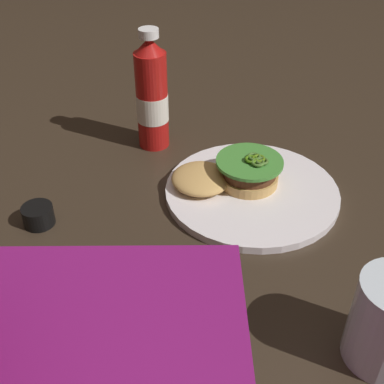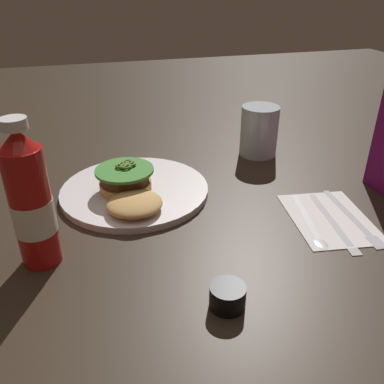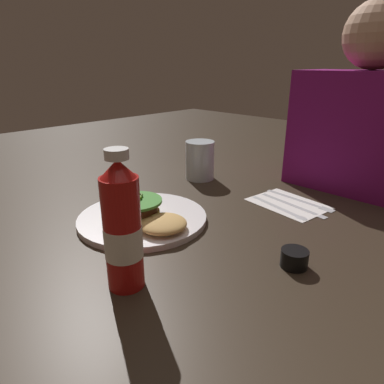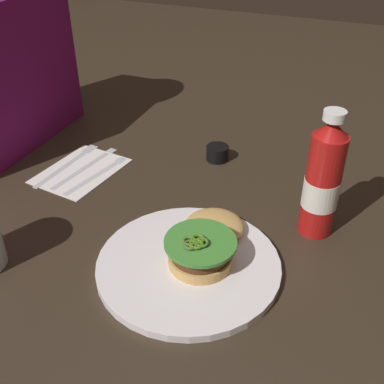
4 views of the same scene
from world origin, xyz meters
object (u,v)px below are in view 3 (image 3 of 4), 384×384
Objects in this scene: burger_sandwich at (146,214)px; fork_utensil at (304,201)px; dinner_plate at (143,218)px; condiment_cup at (294,258)px; spoon_utensil at (287,210)px; diner_person at (364,116)px; butter_knife at (296,205)px; ketchup_bottle at (122,229)px; napkin at (288,204)px; water_glass at (200,160)px.

fork_utensil is at bearing 64.74° from burger_sandwich.
condiment_cup reaches higher than dinner_plate.
diner_person is (0.05, 0.29, 0.20)m from spoon_utensil.
spoon_utensil is 0.04m from butter_knife.
fork_utensil is at bearing 85.83° from ketchup_bottle.
ketchup_bottle reaches higher than butter_knife.
burger_sandwich is at bearing -118.06° from butter_knife.
burger_sandwich reaches higher than dinner_plate.
butter_knife is 0.04m from fork_utensil.
burger_sandwich is at bearing -115.26° from fork_utensil.
spoon_utensil is 0.09m from fork_utensil.
fork_utensil reaches higher than napkin.
water_glass is (-0.30, 0.49, -0.04)m from ketchup_bottle.
napkin is 0.05m from fork_utensil.
condiment_cup is at bearing 11.84° from dinner_plate.
condiment_cup reaches higher than spoon_utensil.
dinner_plate is 1.60× the size of napkin.
condiment_cup is at bearing 54.98° from ketchup_bottle.
condiment_cup is 0.27× the size of spoon_utensil.
spoon_utensil and fork_utensil have the same top height.
ketchup_bottle is 0.31m from condiment_cup.
napkin is 0.33m from diner_person.
water_glass is 0.53m from condiment_cup.
burger_sandwich is at bearing -65.41° from water_glass.
spoon_utensil is at bearing -64.58° from napkin.
dinner_plate is 0.05m from burger_sandwich.
ketchup_bottle reaches higher than spoon_utensil.
condiment_cup is 0.25× the size of fork_utensil.
ketchup_bottle is 0.46× the size of diner_person.
condiment_cup is (0.47, -0.25, -0.04)m from water_glass.
ketchup_bottle is at bearing -94.58° from butter_knife.
napkin is at bearing 115.42° from spoon_utensil.
diner_person reaches higher than burger_sandwich.
dinner_plate is 1.56× the size of burger_sandwich.
burger_sandwich is 0.38m from napkin.
spoon_utensil is (0.18, 0.30, -0.03)m from burger_sandwich.
spoon_utensil is (0.21, 0.28, -0.00)m from dinner_plate.
butter_knife is 0.40× the size of diner_person.
butter_knife is (0.22, 0.32, -0.00)m from dinner_plate.
spoon_utensil is at bearing 58.98° from burger_sandwich.
dinner_plate is 0.43m from fork_utensil.
fork_utensil is (0.00, 0.09, 0.00)m from spoon_utensil.
burger_sandwich is 0.82× the size of ketchup_bottle.
water_glass reaches higher than spoon_utensil.
condiment_cup is 0.32m from fork_utensil.
ketchup_bottle reaches higher than napkin.
fork_utensil is (0.02, 0.04, 0.00)m from napkin.
diner_person reaches higher than spoon_utensil.
ketchup_bottle is at bearing -59.00° from water_glass.
napkin is at bearing -122.43° from fork_utensil.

